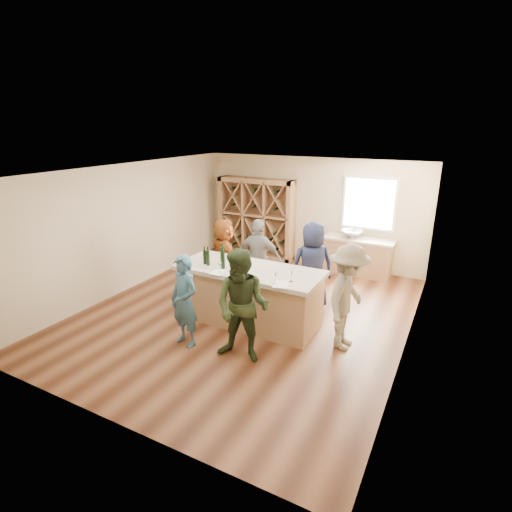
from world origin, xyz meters
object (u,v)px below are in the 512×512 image
at_px(wine_bottle_a, 205,257).
at_px(person_far_left, 225,254).
at_px(wine_bottle_d, 223,260).
at_px(wine_bottle_e, 233,262).
at_px(person_far_mid, 259,259).
at_px(person_far_right, 312,266).
at_px(tasting_counter_base, 249,297).
at_px(wine_bottle_b, 208,258).
at_px(person_server, 348,298).
at_px(sink, 352,234).
at_px(wine_bottle_c, 222,256).
at_px(wine_rack, 256,218).
at_px(wine_bottle_f, 243,266).
at_px(person_near_right, 242,307).
at_px(person_near_left, 184,301).

height_order(wine_bottle_a, person_far_left, person_far_left).
height_order(wine_bottle_d, wine_bottle_e, wine_bottle_d).
xyz_separation_m(person_far_mid, person_far_right, (1.19, 0.04, 0.03)).
bearing_deg(tasting_counter_base, person_far_right, 54.81).
xyz_separation_m(wine_bottle_b, person_server, (2.62, 0.16, -0.32)).
bearing_deg(sink, person_far_right, -94.12).
xyz_separation_m(wine_bottle_c, wine_bottle_e, (0.31, -0.12, -0.03)).
height_order(wine_rack, wine_bottle_d, wine_rack).
relative_size(wine_rack, sink, 4.06).
bearing_deg(wine_bottle_e, wine_bottle_d, -162.41).
relative_size(wine_bottle_d, person_far_mid, 0.18).
xyz_separation_m(tasting_counter_base, wine_bottle_a, (-0.85, -0.18, 0.71)).
bearing_deg(wine_bottle_f, wine_bottle_c, 156.91).
height_order(wine_bottle_a, wine_bottle_d, wine_bottle_d).
height_order(wine_bottle_e, person_near_right, person_near_right).
height_order(person_far_right, person_far_left, person_far_right).
bearing_deg(person_far_left, wine_bottle_d, 154.53).
xyz_separation_m(tasting_counter_base, wine_bottle_e, (-0.23, -0.17, 0.72)).
bearing_deg(sink, wine_bottle_b, -115.14).
height_order(wine_rack, person_server, wine_rack).
distance_m(wine_bottle_c, person_near_right, 1.57).
bearing_deg(sink, person_near_left, -108.17).
bearing_deg(person_near_left, person_server, 38.18).
bearing_deg(wine_bottle_e, wine_bottle_b, -175.72).
height_order(wine_bottle_b, wine_bottle_f, wine_bottle_f).
distance_m(person_near_left, person_server, 2.70).
xyz_separation_m(wine_rack, person_near_left, (1.15, -4.79, -0.30)).
xyz_separation_m(tasting_counter_base, person_far_mid, (-0.37, 1.12, 0.36)).
distance_m(sink, wine_bottle_d, 3.99).
distance_m(sink, wine_bottle_c, 3.87).
bearing_deg(wine_rack, tasting_counter_base, -64.37).
relative_size(tasting_counter_base, wine_bottle_f, 8.67).
bearing_deg(wine_bottle_c, wine_bottle_f, -23.09).
distance_m(person_near_right, person_server, 1.75).
bearing_deg(person_far_mid, sink, -127.85).
height_order(tasting_counter_base, wine_bottle_c, wine_bottle_c).
distance_m(person_far_left, wine_bottle_f, 2.03).
relative_size(wine_bottle_a, wine_bottle_c, 0.79).
distance_m(wine_rack, person_far_left, 2.44).
relative_size(tasting_counter_base, person_far_mid, 1.51).
height_order(sink, person_far_left, person_far_left).
height_order(person_server, wine_bottle_f, person_server).
distance_m(wine_bottle_a, wine_bottle_d, 0.44).
height_order(tasting_counter_base, person_far_left, person_far_left).
relative_size(wine_bottle_e, wine_bottle_f, 0.94).
distance_m(person_server, person_far_mid, 2.52).
relative_size(sink, person_far_left, 0.33).
distance_m(wine_rack, wine_bottle_e, 4.03).
xyz_separation_m(person_far_mid, person_far_left, (-0.90, 0.07, -0.05)).
bearing_deg(sink, wine_bottle_f, -103.82).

